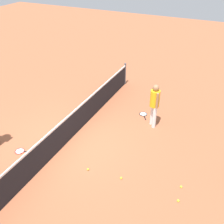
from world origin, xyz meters
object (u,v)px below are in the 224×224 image
object	(u,v)px
tennis_ball_near_player	(181,187)
tennis_ball_by_net	(88,169)
tennis_racket_far_player	(21,151)
tennis_ball_stray_right	(121,178)
tennis_ball_baseline	(178,201)
tennis_racket_near_player	(143,114)
player_near_side	(155,102)

from	to	relation	value
tennis_ball_near_player	tennis_ball_by_net	world-z (taller)	same
tennis_racket_far_player	tennis_ball_stray_right	xyz separation A→B (m)	(0.32, -3.49, 0.02)
tennis_ball_baseline	tennis_ball_near_player	bearing A→B (deg)	4.74
tennis_racket_far_player	tennis_ball_stray_right	bearing A→B (deg)	-84.81
tennis_racket_near_player	tennis_ball_by_net	size ratio (longest dim) A/B	8.85
tennis_racket_near_player	tennis_racket_far_player	xyz separation A→B (m)	(-3.87, 2.90, 0.00)
tennis_ball_by_net	tennis_ball_baseline	xyz separation A→B (m)	(0.01, -2.74, 0.00)
tennis_racket_near_player	tennis_ball_baseline	bearing A→B (deg)	-147.96
tennis_ball_baseline	tennis_racket_far_player	bearing A→B (deg)	92.45
tennis_racket_near_player	tennis_ball_by_net	bearing A→B (deg)	172.83
tennis_racket_far_player	tennis_ball_by_net	world-z (taller)	tennis_ball_by_net
tennis_racket_far_player	tennis_ball_by_net	distance (m)	2.45
tennis_racket_far_player	tennis_ball_baseline	xyz separation A→B (m)	(0.22, -5.18, 0.02)
tennis_ball_by_net	tennis_ball_baseline	distance (m)	2.74
tennis_racket_near_player	tennis_ball_by_net	world-z (taller)	tennis_ball_by_net
tennis_ball_stray_right	tennis_ball_near_player	bearing A→B (deg)	-75.86
player_near_side	tennis_ball_baseline	size ratio (longest dim) A/B	25.76
player_near_side	tennis_ball_baseline	world-z (taller)	player_near_side
tennis_racket_far_player	tennis_ball_baseline	world-z (taller)	tennis_ball_baseline
tennis_ball_by_net	tennis_ball_stray_right	size ratio (longest dim) A/B	1.00
tennis_racket_near_player	tennis_ball_near_player	xyz separation A→B (m)	(-3.14, -2.24, 0.02)
tennis_ball_near_player	tennis_ball_stray_right	world-z (taller)	same
tennis_ball_near_player	tennis_ball_baseline	bearing A→B (deg)	-175.26
tennis_ball_baseline	tennis_racket_near_player	bearing A→B (deg)	32.04
tennis_ball_by_net	tennis_ball_baseline	world-z (taller)	same
tennis_ball_baseline	tennis_ball_stray_right	bearing A→B (deg)	86.78
tennis_ball_near_player	tennis_racket_near_player	bearing A→B (deg)	35.54
tennis_racket_near_player	tennis_racket_far_player	world-z (taller)	same
tennis_racket_far_player	tennis_racket_near_player	bearing A→B (deg)	-36.85
tennis_ball_by_net	tennis_ball_near_player	bearing A→B (deg)	-79.02
tennis_ball_near_player	tennis_ball_baseline	distance (m)	0.51
player_near_side	tennis_ball_by_net	xyz separation A→B (m)	(-3.10, 1.02, -0.98)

